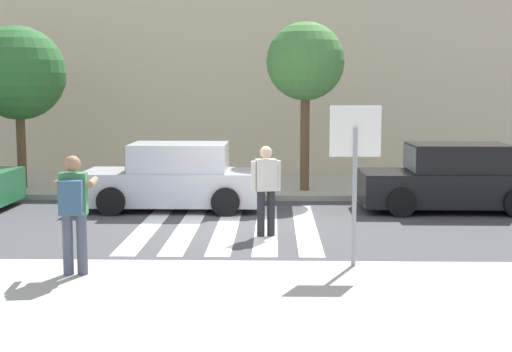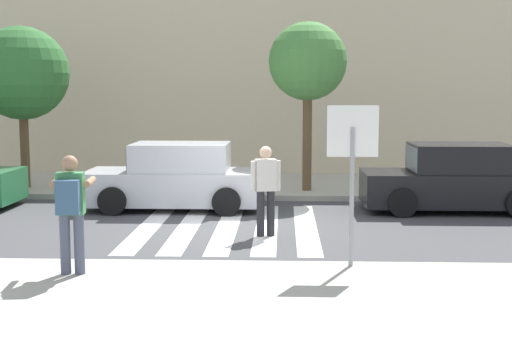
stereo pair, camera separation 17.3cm
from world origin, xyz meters
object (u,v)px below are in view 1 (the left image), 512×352
photographer_with_backpack (73,205)px  parked_car_black (453,179)px  street_tree_west (18,74)px  stop_sign (355,150)px  street_tree_center (305,63)px  parked_car_silver (175,179)px  pedestrian_crossing (266,186)px

photographer_with_backpack → parked_car_black: size_ratio=0.42×
street_tree_west → parked_car_black: bearing=-13.2°
stop_sign → street_tree_center: 8.19m
street_tree_west → stop_sign: bearing=-46.1°
street_tree_west → parked_car_silver: bearing=-29.5°
parked_car_silver → stop_sign: bearing=-58.7°
street_tree_west → street_tree_center: street_tree_center is taller
stop_sign → street_tree_west: street_tree_west is taller
photographer_with_backpack → pedestrian_crossing: size_ratio=1.00×
parked_car_black → street_tree_center: size_ratio=0.94×
parked_car_black → street_tree_west: street_tree_west is taller
photographer_with_backpack → pedestrian_crossing: photographer_with_backpack is taller
photographer_with_backpack → pedestrian_crossing: bearing=51.9°
pedestrian_crossing → parked_car_black: size_ratio=0.42×
stop_sign → street_tree_west: bearing=133.9°
pedestrian_crossing → street_tree_west: size_ratio=0.40×
stop_sign → street_tree_center: (-0.41, 8.03, 1.57)m
parked_car_black → street_tree_west: 11.47m
parked_car_black → street_tree_west: bearing=166.8°
street_tree_west → street_tree_center: 7.61m
photographer_with_backpack → parked_car_silver: photographer_with_backpack is taller
stop_sign → photographer_with_backpack: size_ratio=1.40×
parked_car_black → photographer_with_backpack: bearing=-137.3°
parked_car_silver → parked_car_black: bearing=-0.0°
stop_sign → photographer_with_backpack: 4.18m
parked_car_silver → parked_car_black: (6.41, -0.00, 0.00)m
stop_sign → pedestrian_crossing: (-1.36, 2.79, -0.92)m
street_tree_center → parked_car_black: bearing=-34.4°
pedestrian_crossing → parked_car_black: (4.26, 2.97, -0.25)m
parked_car_silver → street_tree_west: size_ratio=0.95×
photographer_with_backpack → street_tree_center: (3.65, 8.69, 2.30)m
stop_sign → parked_car_black: stop_sign is taller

